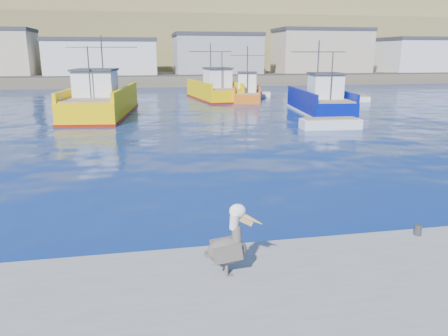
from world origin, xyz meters
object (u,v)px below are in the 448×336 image
object	(u,v)px
trawler_yellow_a	(101,102)
boat_orange	(247,92)
skiff_mid	(330,124)
pelican	(229,245)
trawler_yellow_b	(214,90)
skiff_far	(362,99)
trawler_blue	(320,102)
skiff_extra	(254,95)

from	to	relation	value
trawler_yellow_a	boat_orange	distance (m)	17.64
skiff_mid	pelican	size ratio (longest dim) A/B	2.67
trawler_yellow_b	boat_orange	world-z (taller)	trawler_yellow_b
trawler_yellow_a	skiff_far	world-z (taller)	trawler_yellow_a
skiff_mid	pelican	distance (m)	23.34
trawler_yellow_b	skiff_far	bearing A→B (deg)	-15.99
boat_orange	skiff_mid	world-z (taller)	boat_orange
pelican	trawler_blue	bearing A→B (deg)	63.51
trawler_blue	skiff_extra	xyz separation A→B (m)	(-2.25, 14.85, -0.72)
trawler_blue	trawler_yellow_a	bearing A→B (deg)	174.10
trawler_blue	boat_orange	bearing A→B (deg)	110.37
skiff_mid	skiff_extra	distance (m)	23.20
skiff_far	skiff_extra	xyz separation A→B (m)	(-11.01, 6.13, 0.03)
skiff_far	pelican	distance (m)	43.88
boat_orange	skiff_far	size ratio (longest dim) A/B	2.17
pelican	boat_orange	bearing A→B (deg)	75.58
skiff_mid	pelican	xyz separation A→B (m)	(-11.53, -20.28, 0.89)
trawler_yellow_b	pelican	distance (m)	42.53
boat_orange	trawler_yellow_a	bearing A→B (deg)	-149.33
skiff_far	pelican	bearing A→B (deg)	-121.66
trawler_yellow_b	skiff_mid	size ratio (longest dim) A/B	2.65
boat_orange	pelican	distance (m)	40.90
skiff_far	pelican	size ratio (longest dim) A/B	2.26
trawler_yellow_b	trawler_blue	bearing A→B (deg)	-60.91
trawler_yellow_b	skiff_far	world-z (taller)	trawler_yellow_b
trawler_blue	pelican	bearing A→B (deg)	-116.49
trawler_yellow_b	skiff_extra	bearing A→B (deg)	16.08
trawler_yellow_b	skiff_extra	size ratio (longest dim) A/B	2.78
trawler_blue	skiff_extra	bearing A→B (deg)	98.61
boat_orange	skiff_extra	size ratio (longest dim) A/B	1.93
trawler_yellow_b	skiff_extra	xyz separation A→B (m)	(5.18, 1.49, -0.75)
trawler_blue	pelican	size ratio (longest dim) A/B	6.67
trawler_yellow_a	skiff_extra	xyz separation A→B (m)	(17.01, 12.86, -0.89)
trawler_yellow_b	skiff_mid	xyz separation A→B (m)	(4.69, -21.70, -0.73)
skiff_extra	pelican	distance (m)	45.11
skiff_extra	trawler_yellow_a	bearing A→B (deg)	-142.91
trawler_yellow_b	trawler_blue	size ratio (longest dim) A/B	1.06
trawler_blue	skiff_mid	world-z (taller)	trawler_blue
trawler_yellow_a	skiff_mid	size ratio (longest dim) A/B	3.24
skiff_mid	trawler_yellow_a	bearing A→B (deg)	147.96
skiff_mid	trawler_yellow_b	bearing A→B (deg)	102.21
trawler_yellow_a	trawler_blue	bearing A→B (deg)	-5.90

